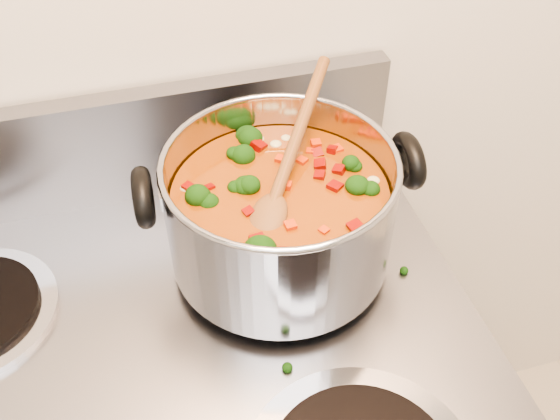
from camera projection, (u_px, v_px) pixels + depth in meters
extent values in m
cube|color=gray|center=(109.00, 150.00, 0.83)|extent=(0.78, 0.03, 0.16)
cylinder|color=#A5A5AD|center=(275.00, 249.00, 0.80)|extent=(0.19, 0.19, 0.01)
cylinder|color=black|center=(275.00, 244.00, 0.80)|extent=(0.15, 0.15, 0.01)
cylinder|color=#A5A6AD|center=(280.00, 210.00, 0.73)|extent=(0.27, 0.27, 0.14)
torus|color=#A5A6AD|center=(280.00, 163.00, 0.68)|extent=(0.27, 0.27, 0.01)
cylinder|color=#7B3D0B|center=(280.00, 223.00, 0.75)|extent=(0.25, 0.25, 0.10)
torus|color=black|center=(143.00, 197.00, 0.67)|extent=(0.03, 0.08, 0.08)
torus|color=black|center=(408.00, 160.00, 0.72)|extent=(0.03, 0.08, 0.08)
ellipsoid|color=black|center=(354.00, 169.00, 0.74)|extent=(0.04, 0.04, 0.03)
ellipsoid|color=black|center=(298.00, 202.00, 0.70)|extent=(0.04, 0.04, 0.03)
ellipsoid|color=black|center=(209.00, 224.00, 0.67)|extent=(0.04, 0.04, 0.03)
ellipsoid|color=black|center=(332.00, 248.00, 0.65)|extent=(0.04, 0.04, 0.03)
ellipsoid|color=black|center=(322.00, 176.00, 0.73)|extent=(0.04, 0.04, 0.03)
ellipsoid|color=black|center=(360.00, 183.00, 0.72)|extent=(0.04, 0.04, 0.03)
ellipsoid|color=black|center=(233.00, 182.00, 0.72)|extent=(0.04, 0.04, 0.03)
ellipsoid|color=maroon|center=(201.00, 205.00, 0.69)|extent=(0.01, 0.01, 0.01)
ellipsoid|color=maroon|center=(362.00, 236.00, 0.66)|extent=(0.01, 0.01, 0.01)
ellipsoid|color=maroon|center=(224.00, 241.00, 0.66)|extent=(0.01, 0.01, 0.01)
ellipsoid|color=maroon|center=(302.00, 252.00, 0.64)|extent=(0.01, 0.01, 0.01)
ellipsoid|color=maroon|center=(214.00, 166.00, 0.74)|extent=(0.01, 0.01, 0.01)
ellipsoid|color=maroon|center=(260.00, 260.00, 0.64)|extent=(0.01, 0.01, 0.01)
ellipsoid|color=maroon|center=(304.00, 177.00, 0.73)|extent=(0.01, 0.01, 0.01)
ellipsoid|color=maroon|center=(295.00, 151.00, 0.76)|extent=(0.01, 0.01, 0.01)
ellipsoid|color=maroon|center=(261.00, 225.00, 0.67)|extent=(0.01, 0.01, 0.01)
ellipsoid|color=maroon|center=(287.00, 244.00, 0.65)|extent=(0.01, 0.01, 0.01)
ellipsoid|color=maroon|center=(330.00, 162.00, 0.75)|extent=(0.01, 0.01, 0.01)
ellipsoid|color=maroon|center=(301.00, 195.00, 0.71)|extent=(0.01, 0.01, 0.01)
ellipsoid|color=maroon|center=(228.00, 242.00, 0.65)|extent=(0.01, 0.01, 0.01)
ellipsoid|color=red|center=(203.00, 226.00, 0.67)|extent=(0.01, 0.01, 0.01)
ellipsoid|color=red|center=(267.00, 189.00, 0.71)|extent=(0.01, 0.01, 0.01)
ellipsoid|color=red|center=(238.00, 211.00, 0.69)|extent=(0.01, 0.01, 0.01)
ellipsoid|color=red|center=(212.00, 191.00, 0.71)|extent=(0.01, 0.01, 0.01)
ellipsoid|color=red|center=(256.00, 219.00, 0.68)|extent=(0.01, 0.01, 0.01)
ellipsoid|color=red|center=(284.00, 192.00, 0.71)|extent=(0.01, 0.01, 0.01)
ellipsoid|color=red|center=(337.00, 147.00, 0.77)|extent=(0.01, 0.01, 0.01)
ellipsoid|color=red|center=(266.00, 226.00, 0.67)|extent=(0.01, 0.01, 0.01)
ellipsoid|color=red|center=(342.00, 211.00, 0.69)|extent=(0.01, 0.01, 0.01)
ellipsoid|color=red|center=(236.00, 229.00, 0.67)|extent=(0.01, 0.01, 0.01)
ellipsoid|color=#C6BE88|center=(347.00, 153.00, 0.76)|extent=(0.02, 0.02, 0.01)
ellipsoid|color=#C6BE88|center=(250.00, 256.00, 0.64)|extent=(0.02, 0.02, 0.01)
ellipsoid|color=#C6BE88|center=(313.00, 218.00, 0.68)|extent=(0.02, 0.02, 0.01)
ellipsoid|color=#C6BE88|center=(279.00, 151.00, 0.76)|extent=(0.02, 0.02, 0.01)
ellipsoid|color=#C6BE88|center=(321.00, 149.00, 0.77)|extent=(0.02, 0.02, 0.01)
ellipsoid|color=#C6BE88|center=(255.00, 162.00, 0.75)|extent=(0.02, 0.02, 0.01)
ellipsoid|color=brown|center=(268.00, 219.00, 0.68)|extent=(0.07, 0.08, 0.04)
cylinder|color=brown|center=(298.00, 133.00, 0.74)|extent=(0.14, 0.21, 0.08)
ellipsoid|color=black|center=(359.00, 361.00, 0.68)|extent=(0.01, 0.01, 0.01)
ellipsoid|color=black|center=(402.00, 285.00, 0.76)|extent=(0.01, 0.01, 0.01)
ellipsoid|color=black|center=(424.00, 270.00, 0.78)|extent=(0.01, 0.01, 0.01)
ellipsoid|color=black|center=(165.00, 206.00, 0.86)|extent=(0.01, 0.01, 0.01)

